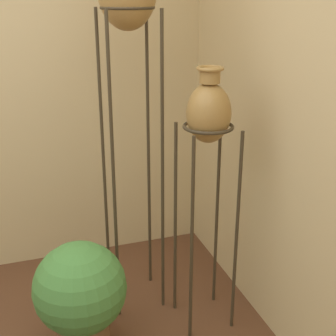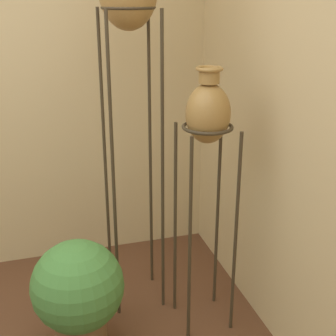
% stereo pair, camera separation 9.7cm
% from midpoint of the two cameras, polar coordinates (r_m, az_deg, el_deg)
% --- Properties ---
extents(vase_stand_medium, '(0.30, 0.30, 1.60)m').
position_cam_midpoint_polar(vase_stand_medium, '(2.57, 5.95, 5.51)').
color(vase_stand_medium, '#382D1E').
rests_on(vase_stand_medium, ground_plane).
extents(potted_plant, '(0.51, 0.51, 0.71)m').
position_cam_midpoint_polar(potted_plant, '(2.71, -9.86, -14.82)').
color(potted_plant, brown).
rests_on(potted_plant, ground_plane).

